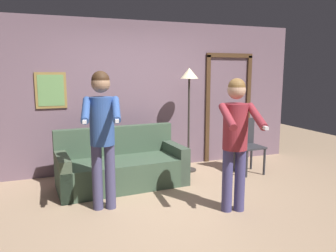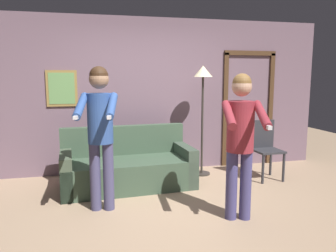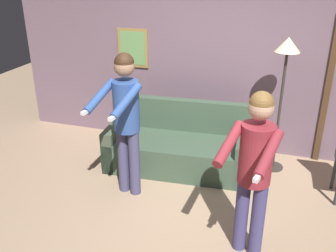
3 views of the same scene
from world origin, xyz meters
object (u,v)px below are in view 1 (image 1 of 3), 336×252
at_px(torchiere_lamp, 189,87).
at_px(couch, 121,168).
at_px(person_standing_left, 102,127).
at_px(dining_chair_distant, 247,142).
at_px(person_standing_right, 236,133).

bearing_deg(torchiere_lamp, couch, -164.87).
bearing_deg(person_standing_left, dining_chair_distant, 16.28).
bearing_deg(person_standing_right, dining_chair_distant, 51.77).
bearing_deg(torchiere_lamp, person_standing_left, -145.11).
bearing_deg(torchiere_lamp, person_standing_right, -95.11).
height_order(torchiere_lamp, dining_chair_distant, torchiere_lamp).
distance_m(person_standing_right, dining_chair_distant, 1.81).
bearing_deg(person_standing_right, person_standing_left, 157.80).
height_order(couch, person_standing_right, person_standing_right).
xyz_separation_m(person_standing_left, dining_chair_distant, (2.59, 0.76, -0.53)).
bearing_deg(person_standing_left, couch, 64.16).
xyz_separation_m(torchiere_lamp, dining_chair_distant, (0.92, -0.41, -0.94)).
distance_m(person_standing_left, dining_chair_distant, 2.75).
bearing_deg(dining_chair_distant, person_standing_right, -128.23).
relative_size(couch, person_standing_left, 1.12).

